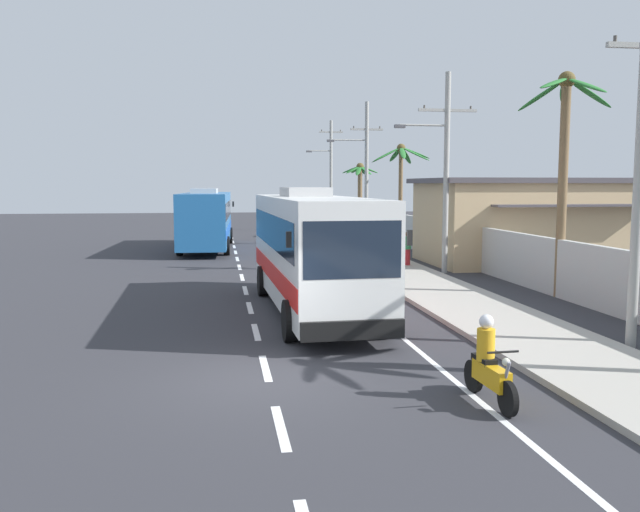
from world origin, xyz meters
TOP-DOWN VIEW (x-y plane):
  - ground_plane at (0.00, 0.00)m, footprint 160.00×160.00m
  - sidewalk_kerb at (6.80, 10.00)m, footprint 3.20×90.00m
  - lane_markings at (2.15, 14.85)m, footprint 3.78×71.25m
  - boundary_wall at (10.60, 14.00)m, footprint 0.24×60.00m
  - coach_bus_foreground at (1.86, 6.83)m, footprint 3.09×10.76m
  - coach_bus_far_lane at (-1.64, 26.97)m, footprint 3.36×11.67m
  - motorcycle_beside_bus at (3.76, -2.01)m, footprint 0.56×1.96m
  - pedestrian_near_kerb at (7.68, 16.58)m, footprint 0.36×0.36m
  - pedestrian_midwalk at (7.46, 19.30)m, footprint 0.36×0.36m
  - utility_pole_nearest at (8.72, 1.26)m, footprint 1.91×0.24m
  - utility_pole_mid at (8.74, 14.70)m, footprint 3.61×0.24m
  - utility_pole_far at (8.24, 28.13)m, footprint 3.56×0.24m
  - utility_pole_distant at (8.29, 41.56)m, footprint 3.05×0.24m
  - palm_nearest at (10.63, 8.14)m, footprint 3.25×3.45m
  - palm_second at (9.28, 34.47)m, footprint 2.65×2.57m
  - palm_fourth at (10.86, 29.14)m, footprint 4.04×4.05m
  - roadside_building at (14.68, 17.68)m, footprint 11.62×7.16m

SIDE VIEW (x-z plane):
  - ground_plane at x=0.00m, z-range 0.00..0.00m
  - lane_markings at x=2.15m, z-range 0.00..0.01m
  - sidewalk_kerb at x=6.80m, z-range 0.00..0.14m
  - motorcycle_beside_bus at x=3.76m, z-range -0.14..1.42m
  - pedestrian_near_kerb at x=7.68m, z-range 0.17..1.73m
  - pedestrian_midwalk at x=7.46m, z-range 0.17..1.75m
  - boundary_wall at x=10.60m, z-range 0.00..1.99m
  - coach_bus_far_lane at x=-1.64m, z-range 0.08..3.72m
  - coach_bus_foreground at x=1.86m, z-range 0.07..3.84m
  - roadside_building at x=14.68m, z-range 0.02..4.18m
  - palm_second at x=9.28m, z-range 1.09..6.52m
  - utility_pole_nearest at x=8.72m, z-range 0.15..8.73m
  - utility_pole_mid at x=8.74m, z-range 0.30..8.92m
  - utility_pole_far at x=8.24m, z-range 0.27..9.27m
  - utility_pole_distant at x=8.29m, z-range 0.29..9.41m
  - palm_fourth at x=10.86m, z-range 1.65..8.15m
  - palm_nearest at x=10.63m, z-range 1.35..8.96m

